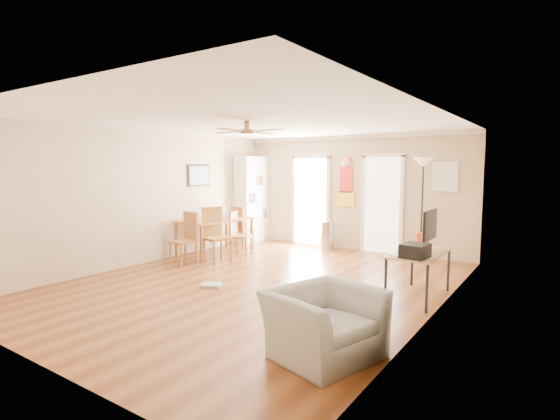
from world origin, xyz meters
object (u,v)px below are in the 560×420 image
Objects in this scene: wastebasket_b at (377,310)px; bookshelf at (252,199)px; torchiere_lamp at (422,209)px; printer at (415,251)px; dining_chair_right_a at (241,234)px; trash_can at (327,235)px; computer_desk at (419,275)px; armchair at (324,323)px; dining_chair_near at (183,239)px; dining_table at (215,237)px; dining_chair_right_b at (218,235)px; wastebasket_a at (315,296)px; dining_chair_far at (243,228)px.

bookshelf is at bearing 142.57° from wastebasket_b.
torchiere_lamp is 5.66× the size of printer.
torchiere_lamp reaches higher than dining_chair_right_a.
trash_can is 0.50× the size of computer_desk.
computer_desk is at bearing 11.05° from armchair.
dining_chair_right_a is at bearing 79.09° from dining_chair_near.
printer reaches higher than dining_table.
dining_table is 4.34m from torchiere_lamp.
dining_chair_right_a reaches higher than armchair.
dining_chair_right_b is 1.04× the size of armchair.
dining_chair_near is at bearing 80.72° from armchair.
dining_chair_right_a reaches higher than wastebasket_a.
dining_chair_right_b reaches higher than dining_chair_far.
dining_table is 2.57m from trash_can.
torchiere_lamp reaches higher than armchair.
dining_chair_right_a is 3.55m from wastebasket_a.
dining_chair_far is 0.78× the size of computer_desk.
torchiere_lamp is at bearing -158.44° from dining_chair_far.
bookshelf is 2.18× the size of dining_chair_far.
dining_chair_right_a is 2.07m from trash_can.
computer_desk reaches higher than armchair.
computer_desk reaches higher than wastebasket_a.
wastebasket_b is (4.28, -0.83, -0.35)m from dining_chair_near.
trash_can is at bearing -7.76° from dining_chair_right_b.
torchiere_lamp is at bearing 110.73° from printer.
dining_chair_right_b is at bearing 160.66° from wastebasket_b.
trash_can reaches higher than wastebasket_a.
dining_chair_far is (0.07, 0.85, 0.10)m from dining_table.
wastebasket_a is (-1.13, -0.72, -0.63)m from printer.
armchair is (4.23, -3.91, -0.15)m from dining_chair_far.
dining_chair_near reaches higher than wastebasket_a.
bookshelf is 1.03× the size of torchiere_lamp.
dining_chair_far is at bearing 147.78° from wastebasket_b.
bookshelf is 1.94m from dining_table.
printer is 1.24× the size of wastebasket_b.
trash_can is 4.68m from wastebasket_b.
dining_chair_right_a is 4.07m from computer_desk.
dining_chair_far is (-0.48, 1.38, -0.05)m from dining_chair_right_b.
torchiere_lamp is at bearing -36.67° from dining_chair_right_b.
bookshelf reaches higher than wastebasket_a.
dining_chair_far reaches higher than dining_table.
bookshelf reaches higher than dining_table.
bookshelf reaches higher than computer_desk.
dining_chair_right_a is at bearing -123.61° from trash_can.
bookshelf is at bearing -58.29° from dining_chair_far.
dining_chair_near is 3.44m from wastebasket_a.
wastebasket_b is at bearing 154.01° from dining_chair_far.
dining_chair_right_b is 1.10× the size of dining_chair_far.
wastebasket_b is at bearing 11.52° from armchair.
dining_chair_far is at bearing 36.27° from dining_chair_right_b.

